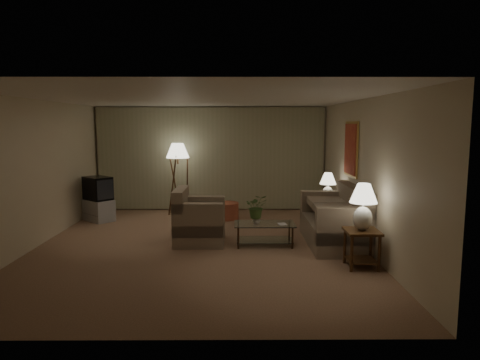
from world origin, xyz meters
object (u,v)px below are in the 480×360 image
(side_table_far, at_px, (327,209))
(tv_cabinet, at_px, (99,210))
(side_table_near, at_px, (362,242))
(ottoman, at_px, (226,211))
(floor_lamp, at_px, (178,177))
(table_lamp_far, at_px, (328,184))
(coffee_table, at_px, (265,231))
(crt_tv, at_px, (98,188))
(vase, at_px, (257,220))
(sofa, at_px, (333,221))
(armchair, at_px, (200,221))
(table_lamp_near, at_px, (363,203))

(side_table_far, distance_m, tv_cabinet, 5.25)
(side_table_near, distance_m, ottoman, 4.16)
(floor_lamp, bearing_deg, table_lamp_far, -23.36)
(table_lamp_far, bearing_deg, coffee_table, -137.02)
(side_table_far, bearing_deg, crt_tv, 172.11)
(crt_tv, bearing_deg, vase, 11.93)
(sofa, distance_m, coffee_table, 1.31)
(side_table_near, relative_size, floor_lamp, 0.34)
(sofa, distance_m, vase, 1.45)
(tv_cabinet, distance_m, vase, 4.16)
(floor_lamp, bearing_deg, ottoman, -25.18)
(side_table_near, bearing_deg, table_lamp_far, 90.00)
(sofa, bearing_deg, coffee_table, -85.43)
(floor_lamp, bearing_deg, vase, -57.05)
(sofa, height_order, armchair, sofa)
(side_table_near, distance_m, crt_tv, 6.18)
(armchair, relative_size, ottoman, 1.69)
(sofa, distance_m, tv_cabinet, 5.42)
(sofa, xyz_separation_m, table_lamp_near, (0.15, -1.35, 0.61))
(vase, bearing_deg, crt_tv, 150.11)
(tv_cabinet, xyz_separation_m, ottoman, (2.98, 0.19, -0.06))
(vase, bearing_deg, ottoman, 105.33)
(sofa, relative_size, armchair, 1.97)
(side_table_far, height_order, table_lamp_far, table_lamp_far)
(sofa, bearing_deg, side_table_near, 6.50)
(table_lamp_far, bearing_deg, tv_cabinet, 172.11)
(side_table_far, bearing_deg, table_lamp_near, -90.00)
(armchair, distance_m, tv_cabinet, 3.15)
(vase, bearing_deg, table_lamp_far, 40.18)
(sofa, height_order, table_lamp_near, table_lamp_near)
(table_lamp_near, distance_m, vase, 2.10)
(side_table_near, bearing_deg, sofa, 96.34)
(armchair, height_order, table_lamp_far, table_lamp_far)
(table_lamp_near, relative_size, table_lamp_far, 1.21)
(vase, bearing_deg, sofa, 3.95)
(side_table_far, relative_size, coffee_table, 0.53)
(sofa, height_order, table_lamp_far, table_lamp_far)
(table_lamp_near, bearing_deg, coffee_table, 139.21)
(coffee_table, bearing_deg, ottoman, 108.80)
(table_lamp_near, distance_m, coffee_table, 2.06)
(table_lamp_far, xyz_separation_m, tv_cabinet, (-5.20, 0.72, -0.71))
(side_table_near, relative_size, tv_cabinet, 0.71)
(table_lamp_far, bearing_deg, floor_lamp, 156.64)
(armchair, height_order, coffee_table, armchair)
(table_lamp_far, bearing_deg, side_table_far, -26.57)
(table_lamp_far, bearing_deg, crt_tv, 172.11)
(armchair, height_order, ottoman, armchair)
(side_table_far, relative_size, floor_lamp, 0.34)
(sofa, bearing_deg, vase, -85.89)
(armchair, distance_m, ottoman, 2.13)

